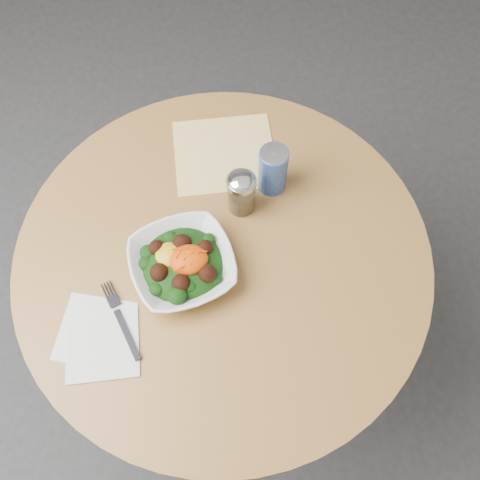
{
  "coord_description": "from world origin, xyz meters",
  "views": [
    {
      "loc": [
        -0.04,
        -0.49,
        1.79
      ],
      "look_at": [
        0.04,
        -0.01,
        0.81
      ],
      "focal_mm": 40.0,
      "sensor_mm": 36.0,
      "label": 1
    }
  ],
  "objects": [
    {
      "name": "ground",
      "position": [
        0.0,
        0.0,
        0.0
      ],
      "size": [
        6.0,
        6.0,
        0.0
      ],
      "primitive_type": "plane",
      "color": "#2E2E30",
      "rests_on": "ground"
    },
    {
      "name": "table",
      "position": [
        0.0,
        0.0,
        0.55
      ],
      "size": [
        0.9,
        0.9,
        0.75
      ],
      "color": "black",
      "rests_on": "ground"
    },
    {
      "name": "cloth_napkin",
      "position": [
        0.04,
        0.26,
        0.75
      ],
      "size": [
        0.24,
        0.22,
        0.0
      ],
      "primitive_type": "cube",
      "rotation": [
        0.0,
        0.0,
        -0.03
      ],
      "color": "#F2A80C",
      "rests_on": "table"
    },
    {
      "name": "paper_napkins",
      "position": [
        -0.27,
        -0.15,
        0.75
      ],
      "size": [
        0.18,
        0.19,
        0.0
      ],
      "color": "white",
      "rests_on": "table"
    },
    {
      "name": "salad_bowl",
      "position": [
        -0.09,
        -0.03,
        0.78
      ],
      "size": [
        0.25,
        0.25,
        0.08
      ],
      "color": "white",
      "rests_on": "table"
    },
    {
      "name": "fork",
      "position": [
        -0.22,
        -0.12,
        0.76
      ],
      "size": [
        0.07,
        0.18,
        0.0
      ],
      "color": "black",
      "rests_on": "table"
    },
    {
      "name": "spice_shaker",
      "position": [
        0.06,
        0.11,
        0.81
      ],
      "size": [
        0.06,
        0.06,
        0.12
      ],
      "color": "silver",
      "rests_on": "table"
    },
    {
      "name": "beverage_can",
      "position": [
        0.13,
        0.15,
        0.81
      ],
      "size": [
        0.06,
        0.06,
        0.12
      ],
      "color": "navy",
      "rests_on": "table"
    }
  ]
}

